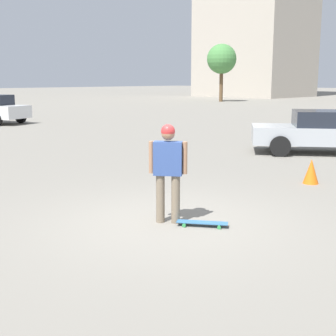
{
  "coord_description": "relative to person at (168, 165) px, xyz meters",
  "views": [
    {
      "loc": [
        -5.32,
        -5.58,
        2.43
      ],
      "look_at": [
        0.0,
        0.0,
        0.95
      ],
      "focal_mm": 50.0,
      "sensor_mm": 36.0,
      "label": 1
    }
  ],
  "objects": [
    {
      "name": "skateboard",
      "position": [
        0.26,
        -0.56,
        -0.94
      ],
      "size": [
        0.65,
        0.8,
        0.07
      ],
      "rotation": [
        0.0,
        0.0,
        2.2
      ],
      "color": "#336693",
      "rests_on": "ground_plane"
    },
    {
      "name": "person",
      "position": [
        0.0,
        0.0,
        0.0
      ],
      "size": [
        0.45,
        0.53,
        1.69
      ],
      "rotation": [
        0.0,
        0.0,
        -0.9
      ],
      "color": "#7A6B56",
      "rests_on": "ground_plane"
    },
    {
      "name": "traffic_cone",
      "position": [
        4.51,
        -0.13,
        -0.71
      ],
      "size": [
        0.37,
        0.37,
        0.58
      ],
      "color": "orange",
      "rests_on": "ground_plane"
    },
    {
      "name": "tree_distant",
      "position": [
        33.45,
        26.89,
        3.4
      ],
      "size": [
        3.1,
        3.1,
        5.99
      ],
      "color": "brown",
      "rests_on": "ground_plane"
    },
    {
      "name": "ground_plane",
      "position": [
        0.0,
        0.0,
        -1.0
      ],
      "size": [
        220.0,
        220.0,
        0.0
      ],
      "primitive_type": "plane",
      "color": "gray"
    },
    {
      "name": "car_parked_near",
      "position": [
        8.85,
        1.95,
        -0.27
      ],
      "size": [
        4.11,
        4.57,
        1.4
      ],
      "rotation": [
        0.0,
        0.0,
        2.24
      ],
      "color": "#ADB2B7",
      "rests_on": "ground_plane"
    }
  ]
}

